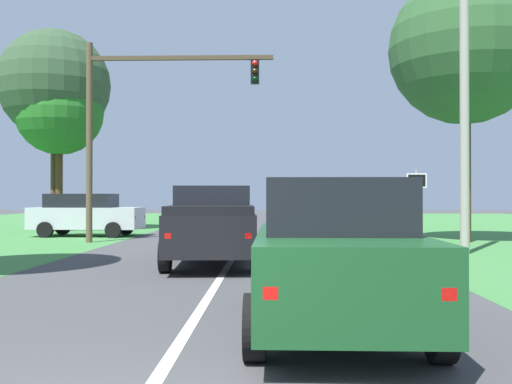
{
  "coord_description": "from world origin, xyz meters",
  "views": [
    {
      "loc": [
        1.11,
        -4.01,
        1.76
      ],
      "look_at": [
        0.56,
        15.82,
        1.91
      ],
      "focal_mm": 40.09,
      "sensor_mm": 36.0,
      "label": 1
    }
  ],
  "objects_px": {
    "keep_moving_sign": "(417,200)",
    "utility_pole_right": "(464,100)",
    "extra_tree_2": "(59,112)",
    "oak_tree_right": "(466,49)",
    "extra_tree_1": "(55,85)",
    "traffic_light": "(137,111)",
    "crossing_suv_far": "(86,214)",
    "red_suv_near": "(332,251)",
    "pickup_truck_lead": "(214,225)"
  },
  "relations": [
    {
      "from": "oak_tree_right",
      "to": "crossing_suv_far",
      "type": "xyz_separation_m",
      "value": [
        -15.7,
        2.83,
        -6.49
      ]
    },
    {
      "from": "red_suv_near",
      "to": "traffic_light",
      "type": "relative_size",
      "value": 0.63
    },
    {
      "from": "traffic_light",
      "to": "extra_tree_1",
      "type": "bearing_deg",
      "value": 129.72
    },
    {
      "from": "red_suv_near",
      "to": "extra_tree_2",
      "type": "relative_size",
      "value": 0.58
    },
    {
      "from": "crossing_suv_far",
      "to": "extra_tree_2",
      "type": "xyz_separation_m",
      "value": [
        -2.53,
        3.54,
        5.06
      ]
    },
    {
      "from": "crossing_suv_far",
      "to": "traffic_light",
      "type": "bearing_deg",
      "value": -47.49
    },
    {
      "from": "pickup_truck_lead",
      "to": "extra_tree_1",
      "type": "relative_size",
      "value": 0.55
    },
    {
      "from": "traffic_light",
      "to": "extra_tree_1",
      "type": "relative_size",
      "value": 0.74
    },
    {
      "from": "utility_pole_right",
      "to": "extra_tree_1",
      "type": "xyz_separation_m",
      "value": [
        -17.0,
        11.17,
        2.74
      ]
    },
    {
      "from": "red_suv_near",
      "to": "traffic_light",
      "type": "distance_m",
      "value": 15.72
    },
    {
      "from": "pickup_truck_lead",
      "to": "traffic_light",
      "type": "relative_size",
      "value": 0.74
    },
    {
      "from": "oak_tree_right",
      "to": "keep_moving_sign",
      "type": "bearing_deg",
      "value": -123.17
    },
    {
      "from": "oak_tree_right",
      "to": "red_suv_near",
      "type": "bearing_deg",
      "value": -114.71
    },
    {
      "from": "oak_tree_right",
      "to": "extra_tree_2",
      "type": "bearing_deg",
      "value": 160.71
    },
    {
      "from": "red_suv_near",
      "to": "pickup_truck_lead",
      "type": "bearing_deg",
      "value": 108.13
    },
    {
      "from": "oak_tree_right",
      "to": "extra_tree_1",
      "type": "distance_m",
      "value": 19.73
    },
    {
      "from": "extra_tree_2",
      "to": "oak_tree_right",
      "type": "bearing_deg",
      "value": -19.29
    },
    {
      "from": "pickup_truck_lead",
      "to": "extra_tree_2",
      "type": "relative_size",
      "value": 0.68
    },
    {
      "from": "traffic_light",
      "to": "keep_moving_sign",
      "type": "height_order",
      "value": "traffic_light"
    },
    {
      "from": "keep_moving_sign",
      "to": "extra_tree_2",
      "type": "relative_size",
      "value": 0.31
    },
    {
      "from": "red_suv_near",
      "to": "pickup_truck_lead",
      "type": "distance_m",
      "value": 7.44
    },
    {
      "from": "pickup_truck_lead",
      "to": "extra_tree_2",
      "type": "height_order",
      "value": "extra_tree_2"
    },
    {
      "from": "red_suv_near",
      "to": "traffic_light",
      "type": "bearing_deg",
      "value": 113.05
    },
    {
      "from": "red_suv_near",
      "to": "traffic_light",
      "type": "height_order",
      "value": "traffic_light"
    },
    {
      "from": "traffic_light",
      "to": "extra_tree_2",
      "type": "relative_size",
      "value": 0.93
    },
    {
      "from": "red_suv_near",
      "to": "keep_moving_sign",
      "type": "xyz_separation_m",
      "value": [
        3.59,
        9.78,
        0.63
      ]
    },
    {
      "from": "oak_tree_right",
      "to": "traffic_light",
      "type": "bearing_deg",
      "value": -177.64
    },
    {
      "from": "red_suv_near",
      "to": "oak_tree_right",
      "type": "distance_m",
      "value": 17.22
    },
    {
      "from": "pickup_truck_lead",
      "to": "crossing_suv_far",
      "type": "relative_size",
      "value": 1.17
    },
    {
      "from": "keep_moving_sign",
      "to": "utility_pole_right",
      "type": "bearing_deg",
      "value": 7.48
    },
    {
      "from": "red_suv_near",
      "to": "oak_tree_right",
      "type": "height_order",
      "value": "oak_tree_right"
    },
    {
      "from": "keep_moving_sign",
      "to": "crossing_suv_far",
      "type": "xyz_separation_m",
      "value": [
        -12.61,
        7.56,
        -0.68
      ]
    },
    {
      "from": "pickup_truck_lead",
      "to": "traffic_light",
      "type": "height_order",
      "value": "traffic_light"
    },
    {
      "from": "extra_tree_1",
      "to": "traffic_light",
      "type": "bearing_deg",
      "value": -50.28
    },
    {
      "from": "oak_tree_right",
      "to": "crossing_suv_far",
      "type": "bearing_deg",
      "value": 169.77
    },
    {
      "from": "traffic_light",
      "to": "extra_tree_1",
      "type": "xyz_separation_m",
      "value": [
        -5.95,
        7.17,
        2.43
      ]
    },
    {
      "from": "traffic_light",
      "to": "extra_tree_2",
      "type": "bearing_deg",
      "value": 129.07
    },
    {
      "from": "pickup_truck_lead",
      "to": "keep_moving_sign",
      "type": "relative_size",
      "value": 2.17
    },
    {
      "from": "red_suv_near",
      "to": "extra_tree_1",
      "type": "xyz_separation_m",
      "value": [
        -11.9,
        21.15,
        6.42
      ]
    },
    {
      "from": "pickup_truck_lead",
      "to": "keep_moving_sign",
      "type": "bearing_deg",
      "value": 24.63
    },
    {
      "from": "traffic_light",
      "to": "crossing_suv_far",
      "type": "relative_size",
      "value": 1.59
    },
    {
      "from": "traffic_light",
      "to": "keep_moving_sign",
      "type": "relative_size",
      "value": 2.95
    },
    {
      "from": "crossing_suv_far",
      "to": "pickup_truck_lead",
      "type": "bearing_deg",
      "value": -56.83
    },
    {
      "from": "oak_tree_right",
      "to": "extra_tree_1",
      "type": "bearing_deg",
      "value": 160.32
    },
    {
      "from": "keep_moving_sign",
      "to": "utility_pole_right",
      "type": "xyz_separation_m",
      "value": [
        1.52,
        0.2,
        3.06
      ]
    },
    {
      "from": "extra_tree_2",
      "to": "extra_tree_1",
      "type": "bearing_deg",
      "value": 142.87
    },
    {
      "from": "pickup_truck_lead",
      "to": "oak_tree_right",
      "type": "xyz_separation_m",
      "value": [
        8.99,
        7.43,
        6.44
      ]
    },
    {
      "from": "keep_moving_sign",
      "to": "extra_tree_2",
      "type": "distance_m",
      "value": 19.28
    },
    {
      "from": "extra_tree_2",
      "to": "utility_pole_right",
      "type": "bearing_deg",
      "value": -33.22
    },
    {
      "from": "traffic_light",
      "to": "pickup_truck_lead",
      "type": "bearing_deg",
      "value": -62.26
    }
  ]
}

